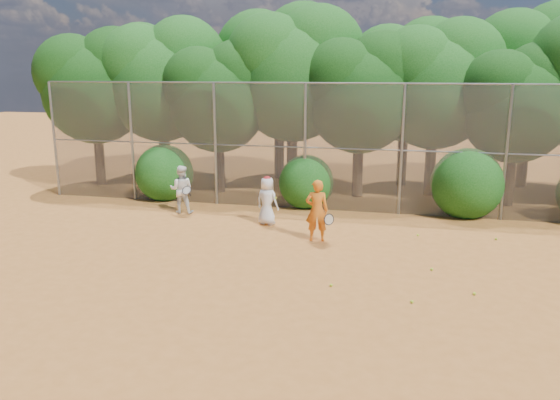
# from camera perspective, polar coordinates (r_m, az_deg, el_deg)

# --- Properties ---
(ground) EXTENTS (80.00, 80.00, 0.00)m
(ground) POSITION_cam_1_polar(r_m,az_deg,el_deg) (11.96, 1.99, -8.11)
(ground) COLOR #AA6126
(ground) RESTS_ON ground
(fence_back) EXTENTS (20.05, 0.09, 4.03)m
(fence_back) POSITION_cam_1_polar(r_m,az_deg,el_deg) (17.23, 5.51, 5.57)
(fence_back) COLOR gray
(fence_back) RESTS_ON ground
(tree_0) EXTENTS (4.38, 3.81, 6.00)m
(tree_0) POSITION_cam_1_polar(r_m,az_deg,el_deg) (22.21, -18.70, 11.56)
(tree_0) COLOR black
(tree_0) RESTS_ON ground
(tree_1) EXTENTS (4.64, 4.03, 6.35)m
(tree_1) POSITION_cam_1_polar(r_m,az_deg,el_deg) (21.47, -12.19, 12.54)
(tree_1) COLOR black
(tree_1) RESTS_ON ground
(tree_2) EXTENTS (3.99, 3.47, 5.47)m
(tree_2) POSITION_cam_1_polar(r_m,az_deg,el_deg) (19.89, -6.34, 11.03)
(tree_2) COLOR black
(tree_2) RESTS_ON ground
(tree_3) EXTENTS (4.89, 4.26, 6.70)m
(tree_3) POSITION_cam_1_polar(r_m,az_deg,el_deg) (20.18, 1.51, 13.45)
(tree_3) COLOR black
(tree_3) RESTS_ON ground
(tree_4) EXTENTS (4.19, 3.64, 5.73)m
(tree_4) POSITION_cam_1_polar(r_m,az_deg,el_deg) (19.24, 8.56, 11.40)
(tree_4) COLOR black
(tree_4) RESTS_ON ground
(tree_5) EXTENTS (4.51, 3.92, 6.17)m
(tree_5) POSITION_cam_1_polar(r_m,az_deg,el_deg) (19.99, 16.11, 11.94)
(tree_5) COLOR black
(tree_5) RESTS_ON ground
(tree_6) EXTENTS (3.86, 3.36, 5.29)m
(tree_6) POSITION_cam_1_polar(r_m,az_deg,el_deg) (19.29, 23.64, 9.59)
(tree_6) COLOR black
(tree_6) RESTS_ON ground
(tree_9) EXTENTS (4.83, 4.20, 6.62)m
(tree_9) POSITION_cam_1_polar(r_m,az_deg,el_deg) (23.97, -12.06, 13.03)
(tree_9) COLOR black
(tree_9) RESTS_ON ground
(tree_10) EXTENTS (5.15, 4.48, 7.06)m
(tree_10) POSITION_cam_1_polar(r_m,az_deg,el_deg) (22.54, 0.11, 14.04)
(tree_10) COLOR black
(tree_10) RESTS_ON ground
(tree_11) EXTENTS (4.64, 4.03, 6.35)m
(tree_11) POSITION_cam_1_polar(r_m,az_deg,el_deg) (21.57, 13.22, 12.49)
(tree_11) COLOR black
(tree_11) RESTS_ON ground
(tree_12) EXTENTS (5.02, 4.37, 6.88)m
(tree_12) POSITION_cam_1_polar(r_m,az_deg,el_deg) (22.61, 25.03, 12.52)
(tree_12) COLOR black
(tree_12) RESTS_ON ground
(bush_0) EXTENTS (2.00, 2.00, 2.00)m
(bush_0) POSITION_cam_1_polar(r_m,az_deg,el_deg) (19.34, -12.00, 3.04)
(bush_0) COLOR #144C13
(bush_0) RESTS_ON ground
(bush_1) EXTENTS (1.80, 1.80, 1.80)m
(bush_1) POSITION_cam_1_polar(r_m,az_deg,el_deg) (17.85, 2.75, 2.14)
(bush_1) COLOR #144C13
(bush_1) RESTS_ON ground
(bush_2) EXTENTS (2.20, 2.20, 2.20)m
(bush_2) POSITION_cam_1_polar(r_m,az_deg,el_deg) (17.64, 18.96, 1.95)
(bush_2) COLOR #144C13
(bush_2) RESTS_ON ground
(player_yellow) EXTENTS (0.82, 0.57, 1.64)m
(player_yellow) POSITION_cam_1_polar(r_m,az_deg,el_deg) (14.27, 3.88, -1.10)
(player_yellow) COLOR orange
(player_yellow) RESTS_ON ground
(player_teen) EXTENTS (0.79, 0.63, 1.43)m
(player_teen) POSITION_cam_1_polar(r_m,az_deg,el_deg) (15.78, -1.35, -0.05)
(player_teen) COLOR white
(player_teen) RESTS_ON ground
(player_white) EXTENTS (0.87, 0.76, 1.50)m
(player_white) POSITION_cam_1_polar(r_m,az_deg,el_deg) (17.35, -10.26, 1.11)
(player_white) COLOR white
(player_white) RESTS_ON ground
(ball_0) EXTENTS (0.07, 0.07, 0.07)m
(ball_0) POSITION_cam_1_polar(r_m,az_deg,el_deg) (12.80, 15.57, -6.99)
(ball_0) COLOR #B0CE25
(ball_0) RESTS_ON ground
(ball_1) EXTENTS (0.07, 0.07, 0.07)m
(ball_1) POSITION_cam_1_polar(r_m,az_deg,el_deg) (15.27, 14.20, -3.57)
(ball_1) COLOR #B0CE25
(ball_1) RESTS_ON ground
(ball_2) EXTENTS (0.07, 0.07, 0.07)m
(ball_2) POSITION_cam_1_polar(r_m,az_deg,el_deg) (11.01, 13.62, -10.29)
(ball_2) COLOR #B0CE25
(ball_2) RESTS_ON ground
(ball_3) EXTENTS (0.07, 0.07, 0.07)m
(ball_3) POSITION_cam_1_polar(r_m,az_deg,el_deg) (11.74, 19.64, -9.20)
(ball_3) COLOR #B0CE25
(ball_3) RESTS_ON ground
(ball_4) EXTENTS (0.07, 0.07, 0.07)m
(ball_4) POSITION_cam_1_polar(r_m,az_deg,el_deg) (11.53, 5.36, -8.85)
(ball_4) COLOR #B0CE25
(ball_4) RESTS_ON ground
(ball_5) EXTENTS (0.07, 0.07, 0.07)m
(ball_5) POSITION_cam_1_polar(r_m,az_deg,el_deg) (15.56, 21.64, -3.81)
(ball_5) COLOR #B0CE25
(ball_5) RESTS_ON ground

